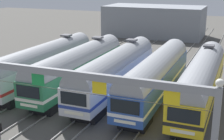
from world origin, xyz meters
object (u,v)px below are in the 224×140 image
Objects in this scene: commuter_train_stainless at (45,62)px; catenary_gantry at (38,85)px; commuter_train_yellow at (201,80)px; commuter_train_blue at (156,75)px; commuter_train_silver at (115,70)px; commuter_train_green at (78,66)px.

commuter_train_stainless is 16.23m from catenary_gantry.
commuter_train_stainless is 1.00× the size of commuter_train_yellow.
catenary_gantry is (-8.63, -13.50, 2.58)m from commuter_train_yellow.
commuter_train_blue is 4.31m from commuter_train_yellow.
commuter_train_silver is at bearing 0.00° from commuter_train_stainless.
commuter_train_yellow is at bearing 57.42° from catenary_gantry.
commuter_train_yellow is 16.23m from catenary_gantry.
commuter_train_stainless reaches higher than commuter_train_blue.
commuter_train_stainless is 4.31m from commuter_train_green.
commuter_train_yellow is (17.25, 0.00, 0.00)m from commuter_train_stainless.
commuter_train_green is 14.40m from catenary_gantry.
catenary_gantry reaches higher than commuter_train_yellow.
commuter_train_yellow is at bearing 0.00° from commuter_train_stainless.
commuter_train_stainless is 17.25m from commuter_train_yellow.
commuter_train_blue is at bearing 72.28° from catenary_gantry.
commuter_train_blue is (8.63, -0.00, -0.00)m from commuter_train_green.
commuter_train_silver is 1.00× the size of commuter_train_blue.
commuter_train_stainless is 1.00× the size of commuter_train_silver.
commuter_train_blue is at bearing -179.94° from commuter_train_yellow.
commuter_train_green and commuter_train_silver have the same top height.
commuter_train_green is at bearing 0.00° from commuter_train_stainless.
commuter_train_blue is 0.80× the size of catenary_gantry.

